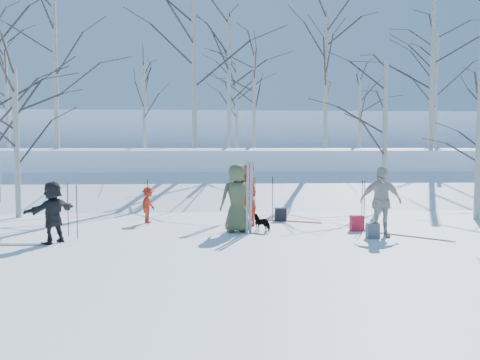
{
  "coord_description": "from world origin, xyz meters",
  "views": [
    {
      "loc": [
        -0.77,
        -11.96,
        2.24
      ],
      "look_at": [
        0.0,
        1.5,
        1.3
      ],
      "focal_mm": 35.0,
      "sensor_mm": 36.0,
      "label": 1
    }
  ],
  "objects": [
    {
      "name": "ski_pole_c",
      "position": [
        1.07,
        2.43,
        0.67
      ],
      "size": [
        0.02,
        0.02,
        1.34
      ],
      "primitive_type": "cylinder",
      "color": "black",
      "rests_on": "ground"
    },
    {
      "name": "skier_grey_west",
      "position": [
        -4.52,
        -0.89,
        0.73
      ],
      "size": [
        1.1,
        1.37,
        1.46
      ],
      "primitive_type": "imported",
      "rotation": [
        0.0,
        0.0,
        4.14
      ],
      "color": "black",
      "rests_on": "ground"
    },
    {
      "name": "snow_plateau",
      "position": [
        0.0,
        17.0,
        1.0
      ],
      "size": [
        70.0,
        18.0,
        2.2
      ],
      "primitive_type": "cube",
      "color": "white",
      "rests_on": "ground"
    },
    {
      "name": "birch_plateau_g",
      "position": [
        1.33,
        12.08,
        4.64
      ],
      "size": [
        4.02,
        4.02,
        4.89
      ],
      "primitive_type": null,
      "color": "silver",
      "rests_on": "snow_plateau"
    },
    {
      "name": "ground",
      "position": [
        0.0,
        0.0,
        0.0
      ],
      "size": [
        120.0,
        120.0,
        0.0
      ],
      "primitive_type": "plane",
      "color": "white",
      "rests_on": "ground"
    },
    {
      "name": "birch_plateau_h",
      "position": [
        10.45,
        11.63,
        6.5
      ],
      "size": [
        6.61,
        6.61,
        8.59
      ],
      "primitive_type": null,
      "color": "silver",
      "rests_on": "snow_plateau"
    },
    {
      "name": "backpack_grey",
      "position": [
        3.15,
        -0.76,
        0.19
      ],
      "size": [
        0.3,
        0.2,
        0.38
      ],
      "primitive_type": "cube",
      "color": "#53545A",
      "rests_on": "ground"
    },
    {
      "name": "ski_pair_a",
      "position": [
        4.2,
        -0.67,
        0.01
      ],
      "size": [
        2.09,
        2.1,
        0.02
      ],
      "primitive_type": null,
      "rotation": [
        0.0,
        0.0,
        0.84
      ],
      "color": "silver",
      "rests_on": "ground"
    },
    {
      "name": "birch_plateau_j",
      "position": [
        7.29,
        13.49,
        4.13
      ],
      "size": [
        3.3,
        3.3,
        3.86
      ],
      "primitive_type": null,
      "color": "silver",
      "rests_on": "snow_plateau"
    },
    {
      "name": "upright_ski_right",
      "position": [
        0.2,
        0.03,
        0.95
      ],
      "size": [
        0.09,
        0.23,
        1.89
      ],
      "primitive_type": "cube",
      "rotation": [
        0.1,
        0.0,
        0.1
      ],
      "color": "silver",
      "rests_on": "ground"
    },
    {
      "name": "skier_red_seated",
      "position": [
        -2.7,
        1.95,
        0.54
      ],
      "size": [
        0.57,
        0.78,
        1.08
      ],
      "primitive_type": "imported",
      "rotation": [
        0.0,
        0.0,
        1.3
      ],
      "color": "red",
      "rests_on": "ground"
    },
    {
      "name": "ski_pair_d",
      "position": [
        -5.62,
        -1.05,
        0.01
      ],
      "size": [
        0.47,
        1.93,
        0.02
      ],
      "primitive_type": null,
      "rotation": [
        0.0,
        0.0,
        1.5
      ],
      "color": "silver",
      "rests_on": "ground"
    },
    {
      "name": "ski_pole_d",
      "position": [
        -4.1,
        -0.46,
        0.67
      ],
      "size": [
        0.02,
        0.02,
        1.34
      ],
      "primitive_type": "cylinder",
      "color": "black",
      "rests_on": "ground"
    },
    {
      "name": "birch_plateau_b",
      "position": [
        -8.36,
        11.37,
        5.7
      ],
      "size": [
        5.5,
        5.5,
        7.01
      ],
      "primitive_type": null,
      "color": "silver",
      "rests_on": "snow_plateau"
    },
    {
      "name": "ski_pair_b",
      "position": [
        -1.1,
        0.37,
        0.01
      ],
      "size": [
        1.75,
        2.06,
        0.02
      ],
      "primitive_type": null,
      "rotation": [
        0.0,
        0.0,
        -0.48
      ],
      "color": "silver",
      "rests_on": "ground"
    },
    {
      "name": "birch_plateau_k",
      "position": [
        12.03,
        14.45,
        5.51
      ],
      "size": [
        5.23,
        5.23,
        6.62
      ],
      "primitive_type": null,
      "color": "silver",
      "rests_on": "snow_plateau"
    },
    {
      "name": "skier_cream_east",
      "position": [
        3.41,
        -0.56,
        0.89
      ],
      "size": [
        1.05,
        0.44,
        1.78
      ],
      "primitive_type": "imported",
      "rotation": [
        0.0,
        0.0,
        -0.01
      ],
      "color": "beige",
      "rests_on": "ground"
    },
    {
      "name": "snow_ramp",
      "position": [
        0.0,
        7.0,
        0.15
      ],
      "size": [
        70.0,
        9.49,
        4.12
      ],
      "primitive_type": "cube",
      "rotation": [
        0.3,
        0.0,
        0.0
      ],
      "color": "white",
      "rests_on": "ground"
    },
    {
      "name": "birch_edge_e",
      "position": [
        5.81,
        5.68,
        2.76
      ],
      "size": [
        4.47,
        4.47,
        5.53
      ],
      "primitive_type": null,
      "color": "silver",
      "rests_on": "ground"
    },
    {
      "name": "skier_red_north",
      "position": [
        0.19,
        1.09,
        0.89
      ],
      "size": [
        0.78,
        0.74,
        1.79
      ],
      "primitive_type": "imported",
      "rotation": [
        0.0,
        0.0,
        3.81
      ],
      "color": "red",
      "rests_on": "ground"
    },
    {
      "name": "birch_edge_a",
      "position": [
        -7.02,
        3.33,
        2.36
      ],
      "size": [
        3.91,
        3.91,
        4.73
      ],
      "primitive_type": null,
      "color": "silver",
      "rests_on": "ground"
    },
    {
      "name": "ski_pole_g",
      "position": [
        3.29,
        0.34,
        0.67
      ],
      "size": [
        0.02,
        0.02,
        1.34
      ],
      "primitive_type": "cylinder",
      "color": "black",
      "rests_on": "ground"
    },
    {
      "name": "upright_ski_left",
      "position": [
        0.11,
        0.04,
        0.95
      ],
      "size": [
        0.09,
        0.16,
        1.9
      ],
      "primitive_type": "cube",
      "rotation": [
        0.07,
        0.0,
        0.17
      ],
      "color": "silver",
      "rests_on": "ground"
    },
    {
      "name": "backpack_dark",
      "position": [
        1.27,
        2.09,
        0.2
      ],
      "size": [
        0.34,
        0.24,
        0.4
      ],
      "primitive_type": "cube",
      "color": "black",
      "rests_on": "ground"
    },
    {
      "name": "backpack_red",
      "position": [
        3.06,
        0.27,
        0.21
      ],
      "size": [
        0.32,
        0.22,
        0.42
      ],
      "primitive_type": "cube",
      "color": "#B81C30",
      "rests_on": "ground"
    },
    {
      "name": "far_hill",
      "position": [
        0.0,
        38.0,
        2.0
      ],
      "size": [
        90.0,
        30.0,
        6.0
      ],
      "primitive_type": "cube",
      "color": "white",
      "rests_on": "ground"
    },
    {
      "name": "birch_plateau_a",
      "position": [
        -4.31,
        12.4,
        4.4
      ],
      "size": [
        3.67,
        3.67,
        4.39
      ],
      "primitive_type": null,
      "color": "silver",
      "rests_on": "snow_plateau"
    },
    {
      "name": "birch_plateau_c",
      "position": [
        0.67,
        16.76,
        4.84
      ],
      "size": [
        4.29,
        4.29,
        5.28
      ],
      "primitive_type": null,
      "color": "silver",
      "rests_on": "snow_plateau"
    },
    {
      "name": "skier_olive_center",
      "position": [
        -0.15,
        0.26,
        0.91
      ],
      "size": [
        1.0,
        0.77,
        1.82
      ],
      "primitive_type": "imported",
      "rotation": [
        0.0,
        0.0,
        3.37
      ],
      "color": "#454F2F",
      "rests_on": "ground"
    },
    {
      "name": "birch_plateau_d",
      "position": [
        -1.61,
        9.54,
        6.16
      ],
      "size": [
        6.15,
        6.15,
        7.92
      ],
      "primitive_type": null,
      "color": "silver",
      "rests_on": "snow_plateau"
    },
    {
      "name": "ski_pole_f",
      "position": [
        -2.66,
        1.58,
        0.67
      ],
      "size": [
        0.02,
        0.02,
        1.34
      ],
      "primitive_type": "cylinder",
      "color": "black",
      "rests_on": "ground"
    },
    {
      "name": "ski_pole_e",
      "position": [
        3.29,
        0.54,
        0.67
      ],
      "size": [
        0.02,
        0.02,
        1.34
      ],
      "primitive_type": "cylinder",
      "color": "black",
      "rests_on": "ground"
    },
    {
      "name": "birch_plateau_e",
      "position": [
        -11.74,
        13.81,
        5.07
      ],
      "size": [
        4.62,
        4.62,
        5.75
      ],
      "primitive_type": null,
      "color": "silver",
      "rests_on": "snow_plateau"
    },
    {
      "name": "ski_pole_a",
      "position": [
        -4.43,
        -0.07,
        0.67
      ],
      "size": [
        0.02,
        0.02,
        1.34
      ],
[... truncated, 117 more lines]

